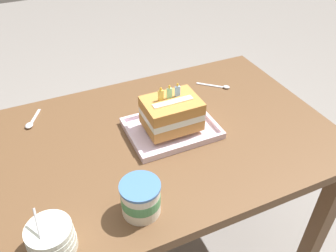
# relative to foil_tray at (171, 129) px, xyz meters

# --- Properties ---
(ground_plane) EXTENTS (8.00, 8.00, 0.00)m
(ground_plane) POSITION_rel_foil_tray_xyz_m (-0.03, -0.01, -0.72)
(ground_plane) COLOR gray
(dining_table) EXTENTS (1.18, 0.80, 0.72)m
(dining_table) POSITION_rel_foil_tray_xyz_m (-0.03, -0.01, -0.11)
(dining_table) COLOR brown
(dining_table) RESTS_ON ground_plane
(foil_tray) EXTENTS (0.31, 0.23, 0.02)m
(foil_tray) POSITION_rel_foil_tray_xyz_m (0.00, 0.00, 0.00)
(foil_tray) COLOR silver
(foil_tray) RESTS_ON dining_table
(birthday_cake) EXTENTS (0.19, 0.14, 0.16)m
(birthday_cake) POSITION_rel_foil_tray_xyz_m (0.00, 0.00, 0.07)
(birthday_cake) COLOR #BD823D
(birthday_cake) RESTS_ON foil_tray
(bowl_stack) EXTENTS (0.12, 0.12, 0.13)m
(bowl_stack) POSITION_rel_foil_tray_xyz_m (-0.46, -0.30, 0.03)
(bowl_stack) COLOR silver
(bowl_stack) RESTS_ON dining_table
(ice_cream_tub) EXTENTS (0.11, 0.11, 0.10)m
(ice_cream_tub) POSITION_rel_foil_tray_xyz_m (-0.22, -0.28, 0.04)
(ice_cream_tub) COLOR silver
(ice_cream_tub) RESTS_ON dining_table
(serving_spoon_near_tray) EXTENTS (0.12, 0.11, 0.01)m
(serving_spoon_near_tray) POSITION_rel_foil_tray_xyz_m (0.31, 0.18, -0.00)
(serving_spoon_near_tray) COLOR silver
(serving_spoon_near_tray) RESTS_ON dining_table
(serving_spoon_by_bowls) EXTENTS (0.07, 0.12, 0.01)m
(serving_spoon_by_bowls) POSITION_rel_foil_tray_xyz_m (-0.45, 0.24, -0.00)
(serving_spoon_by_bowls) COLOR silver
(serving_spoon_by_bowls) RESTS_ON dining_table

